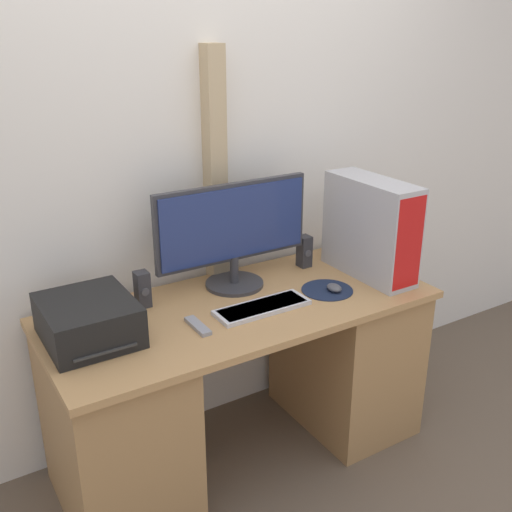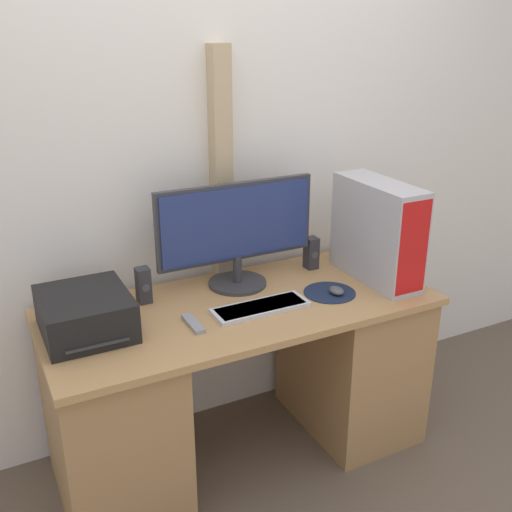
{
  "view_description": "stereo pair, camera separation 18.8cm",
  "coord_description": "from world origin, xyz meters",
  "px_view_note": "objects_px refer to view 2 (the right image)",
  "views": [
    {
      "loc": [
        -1.11,
        -1.55,
        1.83
      ],
      "look_at": [
        0.07,
        0.34,
        0.95
      ],
      "focal_mm": 42.0,
      "sensor_mm": 36.0,
      "label": 1
    },
    {
      "loc": [
        -0.94,
        -1.65,
        1.83
      ],
      "look_at": [
        0.07,
        0.34,
        0.95
      ],
      "focal_mm": 42.0,
      "sensor_mm": 36.0,
      "label": 2
    }
  ],
  "objects_px": {
    "monitor": "(237,229)",
    "remote_control": "(193,324)",
    "computer_tower": "(378,231)",
    "mouse": "(336,291)",
    "keyboard": "(260,307)",
    "speaker_left": "(143,285)",
    "printer": "(85,314)",
    "speaker_right": "(311,253)"
  },
  "relations": [
    {
      "from": "keyboard",
      "to": "speaker_right",
      "type": "xyz_separation_m",
      "value": [
        0.41,
        0.28,
        0.06
      ]
    },
    {
      "from": "mouse",
      "to": "printer",
      "type": "relative_size",
      "value": 0.21
    },
    {
      "from": "speaker_left",
      "to": "remote_control",
      "type": "bearing_deg",
      "value": -69.71
    },
    {
      "from": "monitor",
      "to": "computer_tower",
      "type": "xyz_separation_m",
      "value": [
        0.58,
        -0.21,
        -0.04
      ]
    },
    {
      "from": "computer_tower",
      "to": "speaker_left",
      "type": "distance_m",
      "value": 1.03
    },
    {
      "from": "computer_tower",
      "to": "mouse",
      "type": "bearing_deg",
      "value": -164.26
    },
    {
      "from": "monitor",
      "to": "remote_control",
      "type": "xyz_separation_m",
      "value": [
        -0.31,
        -0.27,
        -0.25
      ]
    },
    {
      "from": "keyboard",
      "to": "remote_control",
      "type": "xyz_separation_m",
      "value": [
        -0.29,
        -0.0,
        -0.0
      ]
    },
    {
      "from": "computer_tower",
      "to": "speaker_right",
      "type": "distance_m",
      "value": 0.33
    },
    {
      "from": "computer_tower",
      "to": "speaker_right",
      "type": "bearing_deg",
      "value": 129.95
    },
    {
      "from": "speaker_left",
      "to": "remote_control",
      "type": "height_order",
      "value": "speaker_left"
    },
    {
      "from": "monitor",
      "to": "keyboard",
      "type": "bearing_deg",
      "value": -94.85
    },
    {
      "from": "monitor",
      "to": "keyboard",
      "type": "distance_m",
      "value": 0.36
    },
    {
      "from": "computer_tower",
      "to": "speaker_left",
      "type": "bearing_deg",
      "value": 167.07
    },
    {
      "from": "printer",
      "to": "speaker_left",
      "type": "xyz_separation_m",
      "value": [
        0.27,
        0.15,
        0.0
      ]
    },
    {
      "from": "printer",
      "to": "speaker_left",
      "type": "distance_m",
      "value": 0.3
    },
    {
      "from": "printer",
      "to": "mouse",
      "type": "bearing_deg",
      "value": -8.45
    },
    {
      "from": "speaker_left",
      "to": "speaker_right",
      "type": "distance_m",
      "value": 0.8
    },
    {
      "from": "monitor",
      "to": "speaker_right",
      "type": "height_order",
      "value": "monitor"
    },
    {
      "from": "computer_tower",
      "to": "speaker_left",
      "type": "xyz_separation_m",
      "value": [
        -0.99,
        0.23,
        -0.15
      ]
    },
    {
      "from": "mouse",
      "to": "remote_control",
      "type": "relative_size",
      "value": 0.48
    },
    {
      "from": "mouse",
      "to": "keyboard",
      "type": "bearing_deg",
      "value": 176.83
    },
    {
      "from": "keyboard",
      "to": "mouse",
      "type": "xyz_separation_m",
      "value": [
        0.35,
        -0.02,
        0.01
      ]
    },
    {
      "from": "monitor",
      "to": "mouse",
      "type": "relative_size",
      "value": 9.35
    },
    {
      "from": "keyboard",
      "to": "mouse",
      "type": "bearing_deg",
      "value": -3.17
    },
    {
      "from": "monitor",
      "to": "speaker_right",
      "type": "distance_m",
      "value": 0.43
    },
    {
      "from": "keyboard",
      "to": "mouse",
      "type": "distance_m",
      "value": 0.35
    },
    {
      "from": "speaker_right",
      "to": "keyboard",
      "type": "bearing_deg",
      "value": -145.56
    },
    {
      "from": "keyboard",
      "to": "speaker_right",
      "type": "height_order",
      "value": "speaker_right"
    },
    {
      "from": "speaker_right",
      "to": "monitor",
      "type": "bearing_deg",
      "value": -177.69
    },
    {
      "from": "mouse",
      "to": "remote_control",
      "type": "distance_m",
      "value": 0.64
    },
    {
      "from": "monitor",
      "to": "printer",
      "type": "bearing_deg",
      "value": -168.74
    },
    {
      "from": "printer",
      "to": "computer_tower",
      "type": "bearing_deg",
      "value": -3.57
    },
    {
      "from": "monitor",
      "to": "mouse",
      "type": "height_order",
      "value": "monitor"
    },
    {
      "from": "computer_tower",
      "to": "speaker_right",
      "type": "height_order",
      "value": "computer_tower"
    },
    {
      "from": "computer_tower",
      "to": "remote_control",
      "type": "xyz_separation_m",
      "value": [
        -0.89,
        -0.05,
        -0.21
      ]
    },
    {
      "from": "monitor",
      "to": "printer",
      "type": "distance_m",
      "value": 0.72
    },
    {
      "from": "keyboard",
      "to": "speaker_right",
      "type": "bearing_deg",
      "value": 34.44
    },
    {
      "from": "mouse",
      "to": "computer_tower",
      "type": "height_order",
      "value": "computer_tower"
    },
    {
      "from": "speaker_left",
      "to": "monitor",
      "type": "bearing_deg",
      "value": -1.97
    },
    {
      "from": "monitor",
      "to": "computer_tower",
      "type": "bearing_deg",
      "value": -20.25
    },
    {
      "from": "mouse",
      "to": "computer_tower",
      "type": "distance_m",
      "value": 0.33
    }
  ]
}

